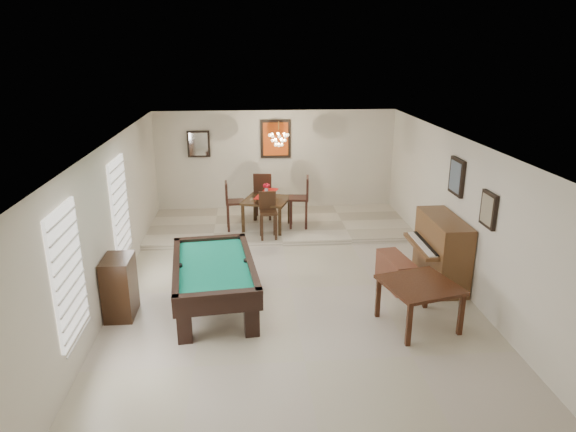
{
  "coord_description": "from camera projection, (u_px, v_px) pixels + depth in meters",
  "views": [
    {
      "loc": [
        -0.71,
        -8.22,
        4.07
      ],
      "look_at": [
        0.0,
        0.6,
        1.15
      ],
      "focal_mm": 32.0,
      "sensor_mm": 36.0,
      "label": 1
    }
  ],
  "objects": [
    {
      "name": "ground_plane",
      "position": [
        291.0,
        288.0,
        9.11
      ],
      "size": [
        6.0,
        9.0,
        0.02
      ],
      "primitive_type": "cube",
      "color": "beige"
    },
    {
      "name": "wall_back",
      "position": [
        276.0,
        162.0,
        12.96
      ],
      "size": [
        6.0,
        0.04,
        2.6
      ],
      "primitive_type": "cube",
      "color": "silver",
      "rests_on": "ground_plane"
    },
    {
      "name": "wall_front",
      "position": [
        335.0,
        383.0,
        4.44
      ],
      "size": [
        6.0,
        0.04,
        2.6
      ],
      "primitive_type": "cube",
      "color": "silver",
      "rests_on": "ground_plane"
    },
    {
      "name": "wall_left",
      "position": [
        110.0,
        223.0,
        8.47
      ],
      "size": [
        0.04,
        9.0,
        2.6
      ],
      "primitive_type": "cube",
      "color": "silver",
      "rests_on": "ground_plane"
    },
    {
      "name": "wall_right",
      "position": [
        462.0,
        214.0,
        8.93
      ],
      "size": [
        0.04,
        9.0,
        2.6
      ],
      "primitive_type": "cube",
      "color": "silver",
      "rests_on": "ground_plane"
    },
    {
      "name": "ceiling",
      "position": [
        291.0,
        143.0,
        8.3
      ],
      "size": [
        6.0,
        9.0,
        0.04
      ],
      "primitive_type": "cube",
      "color": "white",
      "rests_on": "wall_back"
    },
    {
      "name": "dining_step",
      "position": [
        279.0,
        225.0,
        12.17
      ],
      "size": [
        6.0,
        2.5,
        0.12
      ],
      "primitive_type": "cube",
      "color": "beige",
      "rests_on": "ground_plane"
    },
    {
      "name": "window_left_front",
      "position": [
        68.0,
        273.0,
        6.36
      ],
      "size": [
        0.06,
        1.0,
        1.7
      ],
      "primitive_type": "cube",
      "color": "white",
      "rests_on": "wall_left"
    },
    {
      "name": "window_left_rear",
      "position": [
        120.0,
        207.0,
        9.01
      ],
      "size": [
        0.06,
        1.0,
        1.7
      ],
      "primitive_type": "cube",
      "color": "white",
      "rests_on": "wall_left"
    },
    {
      "name": "pool_table",
      "position": [
        215.0,
        286.0,
        8.3
      ],
      "size": [
        1.51,
        2.46,
        0.78
      ],
      "primitive_type": null,
      "rotation": [
        0.0,
        0.0,
        0.11
      ],
      "color": "black",
      "rests_on": "ground_plane"
    },
    {
      "name": "square_table",
      "position": [
        418.0,
        304.0,
        7.79
      ],
      "size": [
        1.25,
        1.25,
        0.7
      ],
      "primitive_type": null,
      "rotation": [
        0.0,
        0.0,
        0.26
      ],
      "color": "black",
      "rests_on": "ground_plane"
    },
    {
      "name": "upright_piano",
      "position": [
        434.0,
        251.0,
        9.14
      ],
      "size": [
        0.83,
        1.48,
        1.23
      ],
      "primitive_type": null,
      "color": "brown",
      "rests_on": "ground_plane"
    },
    {
      "name": "piano_bench",
      "position": [
        396.0,
        271.0,
        9.14
      ],
      "size": [
        0.51,
        1.01,
        0.54
      ],
      "primitive_type": "cube",
      "rotation": [
        0.0,
        0.0,
        0.14
      ],
      "color": "brown",
      "rests_on": "ground_plane"
    },
    {
      "name": "apothecary_chest",
      "position": [
        120.0,
        287.0,
        8.05
      ],
      "size": [
        0.44,
        0.65,
        0.98
      ],
      "primitive_type": "cube",
      "color": "black",
      "rests_on": "ground_plane"
    },
    {
      "name": "dining_table",
      "position": [
        267.0,
        211.0,
        11.68
      ],
      "size": [
        1.23,
        1.23,
        0.8
      ],
      "primitive_type": null,
      "rotation": [
        0.0,
        0.0,
        -0.33
      ],
      "color": "black",
      "rests_on": "dining_step"
    },
    {
      "name": "flower_vase",
      "position": [
        266.0,
        188.0,
        11.51
      ],
      "size": [
        0.16,
        0.16,
        0.26
      ],
      "primitive_type": null,
      "rotation": [
        0.0,
        0.0,
        0.07
      ],
      "color": "red",
      "rests_on": "dining_table"
    },
    {
      "name": "dining_chair_south",
      "position": [
        268.0,
        216.0,
        11.01
      ],
      "size": [
        0.39,
        0.39,
        1.0
      ],
      "primitive_type": null,
      "rotation": [
        0.0,
        0.0,
        0.05
      ],
      "color": "black",
      "rests_on": "dining_step"
    },
    {
      "name": "dining_chair_north",
      "position": [
        263.0,
        195.0,
        12.29
      ],
      "size": [
        0.47,
        0.47,
        1.14
      ],
      "primitive_type": null,
      "rotation": [
        0.0,
        0.0,
        3.02
      ],
      "color": "black",
      "rests_on": "dining_step"
    },
    {
      "name": "dining_chair_west",
      "position": [
        235.0,
        206.0,
        11.53
      ],
      "size": [
        0.44,
        0.44,
        1.11
      ],
      "primitive_type": null,
      "rotation": [
        0.0,
        0.0,
        1.64
      ],
      "color": "black",
      "rests_on": "dining_step"
    },
    {
      "name": "dining_chair_east",
      "position": [
        299.0,
        202.0,
        11.68
      ],
      "size": [
        0.49,
        0.49,
        1.18
      ],
      "primitive_type": null,
      "rotation": [
        0.0,
        0.0,
        -1.69
      ],
      "color": "black",
      "rests_on": "dining_step"
    },
    {
      "name": "chandelier",
      "position": [
        279.0,
        135.0,
        11.45
      ],
      "size": [
        0.44,
        0.44,
        0.6
      ],
      "primitive_type": null,
      "color": "#FFE5B2",
      "rests_on": "ceiling"
    },
    {
      "name": "back_painting",
      "position": [
        276.0,
        139.0,
        12.74
      ],
      "size": [
        0.75,
        0.06,
        0.95
      ],
      "primitive_type": "cube",
      "color": "#D84C14",
      "rests_on": "wall_back"
    },
    {
      "name": "back_mirror",
      "position": [
        199.0,
        144.0,
        12.62
      ],
      "size": [
        0.55,
        0.06,
        0.65
      ],
      "primitive_type": "cube",
      "color": "white",
      "rests_on": "wall_back"
    },
    {
      "name": "right_picture_upper",
      "position": [
        457.0,
        177.0,
        9.02
      ],
      "size": [
        0.06,
        0.55,
        0.65
      ],
      "primitive_type": "cube",
      "color": "slate",
      "rests_on": "wall_right"
    },
    {
      "name": "right_picture_lower",
      "position": [
        489.0,
        210.0,
        7.86
      ],
      "size": [
        0.06,
        0.45,
        0.55
      ],
      "primitive_type": "cube",
      "color": "gray",
      "rests_on": "wall_right"
    }
  ]
}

